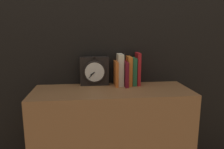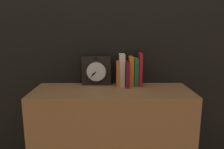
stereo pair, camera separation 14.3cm
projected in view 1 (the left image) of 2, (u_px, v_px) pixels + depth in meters
wall_back at (109, 11)px, 1.55m from camera, size 6.00×0.05×2.60m
bookshelf at (112, 143)px, 1.53m from camera, size 1.05×0.38×0.78m
clock at (94, 71)px, 1.56m from camera, size 0.20×0.08×0.21m
book_slot0_orange at (116, 73)px, 1.55m from camera, size 0.02×0.13×0.17m
book_slot1_cream at (120, 70)px, 1.55m from camera, size 0.04×0.12×0.23m
book_slot2_maroon at (125, 74)px, 1.54m from camera, size 0.02×0.15×0.17m
book_slot3_orange at (129, 71)px, 1.56m from camera, size 0.03×0.12×0.21m
book_slot4_green at (134, 71)px, 1.57m from camera, size 0.03×0.11×0.20m
book_slot5_red at (138, 69)px, 1.57m from camera, size 0.02×0.11×0.23m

